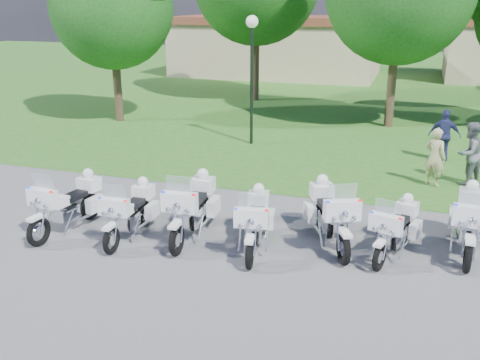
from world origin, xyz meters
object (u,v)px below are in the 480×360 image
(motorcycle_1, at_px, (131,211))
(motorcycle_0, at_px, (69,203))
(motorcycle_2, at_px, (193,207))
(bystander_c, at_px, (444,136))
(bystander_b, at_px, (469,154))
(motorcycle_5, at_px, (396,228))
(motorcycle_6, at_px, (470,221))
(motorcycle_3, at_px, (255,221))
(bystander_a, at_px, (435,157))
(lamp_post, at_px, (252,49))
(motorcycle_4, at_px, (330,214))

(motorcycle_1, bearing_deg, motorcycle_0, 1.62)
(motorcycle_2, distance_m, bystander_c, 9.88)
(bystander_b, bearing_deg, bystander_c, -126.41)
(motorcycle_5, bearing_deg, motorcycle_6, -139.68)
(motorcycle_3, xyz_separation_m, bystander_a, (3.68, 5.59, 0.21))
(lamp_post, bearing_deg, motorcycle_3, -72.35)
(motorcycle_1, distance_m, motorcycle_3, 2.84)
(motorcycle_1, relative_size, motorcycle_6, 0.89)
(motorcycle_5, relative_size, bystander_c, 1.20)
(motorcycle_4, height_order, bystander_b, bystander_b)
(motorcycle_4, xyz_separation_m, motorcycle_5, (1.39, -0.13, -0.09))
(motorcycle_6, relative_size, lamp_post, 0.53)
(motorcycle_3, xyz_separation_m, motorcycle_6, (4.32, 1.29, 0.06))
(motorcycle_1, bearing_deg, motorcycle_5, -173.00)
(motorcycle_0, bearing_deg, motorcycle_1, -169.00)
(motorcycle_6, distance_m, bystander_b, 4.76)
(motorcycle_0, relative_size, bystander_b, 1.27)
(motorcycle_4, relative_size, bystander_b, 1.24)
(bystander_b, relative_size, bystander_c, 1.06)
(motorcycle_3, distance_m, motorcycle_4, 1.67)
(motorcycle_3, relative_size, motorcycle_6, 0.91)
(motorcycle_6, relative_size, bystander_c, 1.43)
(motorcycle_6, distance_m, lamp_post, 10.48)
(motorcycle_5, height_order, bystander_a, bystander_a)
(motorcycle_2, relative_size, motorcycle_3, 1.11)
(motorcycle_2, bearing_deg, bystander_b, -140.16)
(motorcycle_3, relative_size, bystander_b, 1.22)
(lamp_post, height_order, bystander_c, lamp_post)
(motorcycle_4, bearing_deg, bystander_b, -145.57)
(motorcycle_0, distance_m, bystander_a, 10.03)
(motorcycle_2, height_order, bystander_c, bystander_c)
(motorcycle_5, bearing_deg, bystander_c, -82.33)
(motorcycle_0, height_order, motorcycle_3, motorcycle_0)
(motorcycle_0, relative_size, lamp_post, 0.50)
(motorcycle_6, xyz_separation_m, bystander_b, (0.27, 4.75, 0.22))
(motorcycle_0, distance_m, motorcycle_1, 1.55)
(motorcycle_5, bearing_deg, motorcycle_0, 24.18)
(motorcycle_1, distance_m, motorcycle_6, 7.32)
(bystander_a, bearing_deg, motorcycle_3, 85.48)
(lamp_post, bearing_deg, bystander_b, -18.90)
(motorcycle_1, bearing_deg, bystander_c, -130.49)
(motorcycle_1, distance_m, lamp_post, 9.28)
(motorcycle_4, distance_m, lamp_post, 9.26)
(motorcycle_2, bearing_deg, motorcycle_0, 7.80)
(motorcycle_1, relative_size, bystander_c, 1.27)
(motorcycle_1, bearing_deg, motorcycle_2, -161.84)
(motorcycle_3, bearing_deg, motorcycle_0, -5.34)
(motorcycle_0, height_order, motorcycle_1, motorcycle_0)
(motorcycle_0, xyz_separation_m, motorcycle_3, (4.37, 0.39, -0.02))
(motorcycle_4, distance_m, bystander_b, 6.13)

